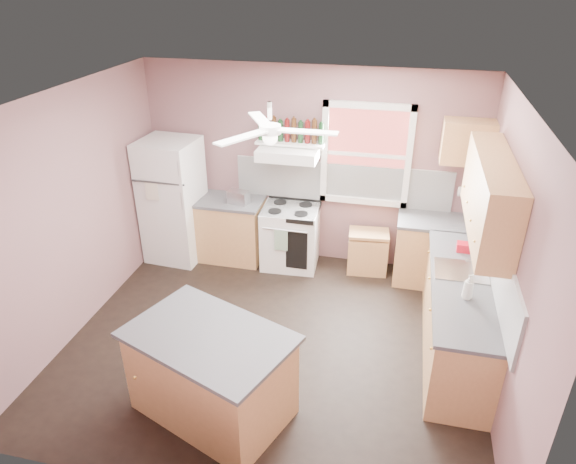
% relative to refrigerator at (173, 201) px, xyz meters
% --- Properties ---
extents(floor, '(4.50, 4.50, 0.00)m').
position_rel_refrigerator_xyz_m(floor, '(1.84, -1.57, -0.87)').
color(floor, black).
rests_on(floor, ground).
extents(ceiling, '(4.50, 4.50, 0.00)m').
position_rel_refrigerator_xyz_m(ceiling, '(1.84, -1.57, 1.83)').
color(ceiling, white).
rests_on(ceiling, ground).
extents(wall_back, '(4.50, 0.05, 2.70)m').
position_rel_refrigerator_xyz_m(wall_back, '(1.84, 0.46, 0.48)').
color(wall_back, '#795354').
rests_on(wall_back, ground).
extents(wall_right, '(0.05, 4.00, 2.70)m').
position_rel_refrigerator_xyz_m(wall_right, '(4.11, -1.57, 0.48)').
color(wall_right, '#795354').
rests_on(wall_right, ground).
extents(wall_left, '(0.05, 4.00, 2.70)m').
position_rel_refrigerator_xyz_m(wall_left, '(-0.44, -1.57, 0.48)').
color(wall_left, '#795354').
rests_on(wall_left, ground).
extents(backsplash_back, '(2.90, 0.03, 0.55)m').
position_rel_refrigerator_xyz_m(backsplash_back, '(2.29, 0.42, 0.31)').
color(backsplash_back, white).
rests_on(backsplash_back, wall_back).
extents(backsplash_right, '(0.03, 2.60, 0.55)m').
position_rel_refrigerator_xyz_m(backsplash_right, '(4.07, -1.27, 0.31)').
color(backsplash_right, white).
rests_on(backsplash_right, wall_right).
extents(window_view, '(1.00, 0.02, 1.20)m').
position_rel_refrigerator_xyz_m(window_view, '(2.59, 0.41, 0.73)').
color(window_view, maroon).
rests_on(window_view, wall_back).
extents(window_frame, '(1.16, 0.07, 1.36)m').
position_rel_refrigerator_xyz_m(window_frame, '(2.59, 0.39, 0.73)').
color(window_frame, white).
rests_on(window_frame, wall_back).
extents(refrigerator, '(0.78, 0.76, 1.73)m').
position_rel_refrigerator_xyz_m(refrigerator, '(0.00, 0.00, 0.00)').
color(refrigerator, white).
rests_on(refrigerator, floor).
extents(base_cabinet_left, '(0.90, 0.60, 0.86)m').
position_rel_refrigerator_xyz_m(base_cabinet_left, '(0.78, 0.13, -0.44)').
color(base_cabinet_left, '#B17E4A').
rests_on(base_cabinet_left, floor).
extents(counter_left, '(0.92, 0.62, 0.04)m').
position_rel_refrigerator_xyz_m(counter_left, '(0.78, 0.13, 0.01)').
color(counter_left, '#464648').
rests_on(counter_left, base_cabinet_left).
extents(toaster, '(0.31, 0.21, 0.18)m').
position_rel_refrigerator_xyz_m(toaster, '(0.94, 0.05, 0.12)').
color(toaster, silver).
rests_on(toaster, counter_left).
extents(stove, '(0.78, 0.68, 0.86)m').
position_rel_refrigerator_xyz_m(stove, '(1.65, 0.13, -0.44)').
color(stove, white).
rests_on(stove, floor).
extents(range_hood, '(0.78, 0.50, 0.14)m').
position_rel_refrigerator_xyz_m(range_hood, '(1.61, 0.18, 0.75)').
color(range_hood, white).
rests_on(range_hood, wall_back).
extents(bottle_shelf, '(0.90, 0.26, 0.03)m').
position_rel_refrigerator_xyz_m(bottle_shelf, '(1.61, 0.30, 0.85)').
color(bottle_shelf, white).
rests_on(bottle_shelf, range_hood).
extents(cart, '(0.56, 0.40, 0.53)m').
position_rel_refrigerator_xyz_m(cart, '(2.72, 0.18, -0.60)').
color(cart, '#B17E4A').
rests_on(cart, floor).
extents(base_cabinet_corner, '(1.00, 0.60, 0.86)m').
position_rel_refrigerator_xyz_m(base_cabinet_corner, '(3.59, 0.13, -0.44)').
color(base_cabinet_corner, '#B17E4A').
rests_on(base_cabinet_corner, floor).
extents(base_cabinet_right, '(0.60, 2.20, 0.86)m').
position_rel_refrigerator_xyz_m(base_cabinet_right, '(3.79, -1.27, -0.44)').
color(base_cabinet_right, '#B17E4A').
rests_on(base_cabinet_right, floor).
extents(counter_corner, '(1.02, 0.62, 0.04)m').
position_rel_refrigerator_xyz_m(counter_corner, '(3.59, 0.13, 0.01)').
color(counter_corner, '#464648').
rests_on(counter_corner, base_cabinet_corner).
extents(counter_right, '(0.62, 2.22, 0.04)m').
position_rel_refrigerator_xyz_m(counter_right, '(3.78, -1.27, 0.01)').
color(counter_right, '#464648').
rests_on(counter_right, base_cabinet_right).
extents(sink, '(0.55, 0.45, 0.03)m').
position_rel_refrigerator_xyz_m(sink, '(3.78, -1.07, 0.03)').
color(sink, silver).
rests_on(sink, counter_right).
extents(faucet, '(0.03, 0.03, 0.14)m').
position_rel_refrigerator_xyz_m(faucet, '(3.94, -1.07, 0.10)').
color(faucet, silver).
rests_on(faucet, sink).
extents(upper_cabinet_right, '(0.33, 1.80, 0.76)m').
position_rel_refrigerator_xyz_m(upper_cabinet_right, '(3.92, -1.07, 0.91)').
color(upper_cabinet_right, '#B17E4A').
rests_on(upper_cabinet_right, wall_right).
extents(upper_cabinet_corner, '(0.60, 0.33, 0.52)m').
position_rel_refrigerator_xyz_m(upper_cabinet_corner, '(3.79, 0.26, 1.03)').
color(upper_cabinet_corner, '#B17E4A').
rests_on(upper_cabinet_corner, wall_back).
extents(paper_towel, '(0.26, 0.12, 0.12)m').
position_rel_refrigerator_xyz_m(paper_towel, '(3.91, 0.29, 0.38)').
color(paper_towel, white).
rests_on(paper_towel, wall_back).
extents(island, '(1.58, 1.30, 0.86)m').
position_rel_refrigerator_xyz_m(island, '(1.54, -2.67, -0.44)').
color(island, '#B17E4A').
rests_on(island, floor).
extents(island_top, '(1.69, 1.40, 0.04)m').
position_rel_refrigerator_xyz_m(island_top, '(1.54, -2.67, 0.01)').
color(island_top, '#464648').
rests_on(island_top, island).
extents(ceiling_fan_hub, '(0.20, 0.20, 0.08)m').
position_rel_refrigerator_xyz_m(ceiling_fan_hub, '(1.84, -1.57, 1.58)').
color(ceiling_fan_hub, white).
rests_on(ceiling_fan_hub, ceiling).
extents(soap_bottle, '(0.14, 0.14, 0.26)m').
position_rel_refrigerator_xyz_m(soap_bottle, '(3.79, -1.58, 0.17)').
color(soap_bottle, silver).
rests_on(soap_bottle, counter_right).
extents(red_caddy, '(0.19, 0.13, 0.10)m').
position_rel_refrigerator_xyz_m(red_caddy, '(3.84, -0.62, 0.08)').
color(red_caddy, red).
rests_on(red_caddy, counter_right).
extents(wine_bottles, '(0.86, 0.06, 0.31)m').
position_rel_refrigerator_xyz_m(wine_bottles, '(1.61, 0.30, 1.01)').
color(wine_bottles, '#143819').
rests_on(wine_bottles, bottle_shelf).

